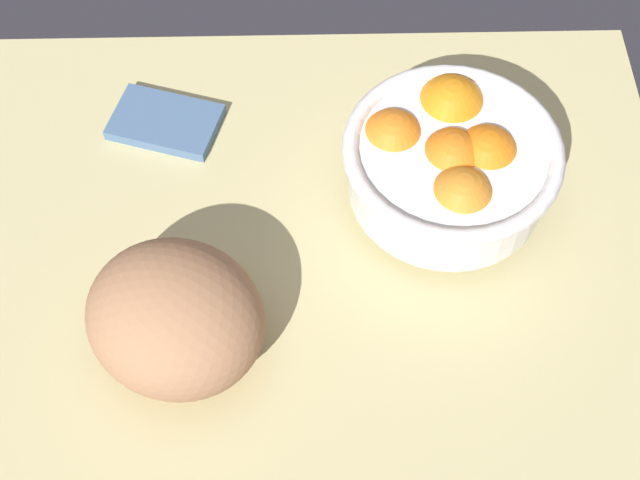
{
  "coord_description": "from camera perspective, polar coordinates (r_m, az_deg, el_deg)",
  "views": [
    {
      "loc": [
        1.8,
        -47.49,
        74.54
      ],
      "look_at": [
        2.68,
        -4.52,
        5.0
      ],
      "focal_mm": 49.26,
      "sensor_mm": 36.0,
      "label": 1
    }
  ],
  "objects": [
    {
      "name": "bread_loaf",
      "position": [
        0.78,
        -9.36,
        -4.99
      ],
      "size": [
        21.82,
        21.4,
        10.78
      ],
      "primitive_type": "ellipsoid",
      "rotation": [
        0.0,
        0.0,
        5.69
      ],
      "color": "#B27D56",
      "rests_on": "ground"
    },
    {
      "name": "napkin_folded",
      "position": [
        0.97,
        -10.0,
        7.56
      ],
      "size": [
        12.92,
        10.22,
        1.27
      ],
      "primitive_type": "cube",
      "rotation": [
        0.0,
        0.0,
        -0.3
      ],
      "color": "#4B6A8F",
      "rests_on": "ground"
    },
    {
      "name": "fruit_bowl",
      "position": [
        0.87,
        8.39,
        5.09
      ],
      "size": [
        21.31,
        21.31,
        9.97
      ],
      "color": "white",
      "rests_on": "ground"
    },
    {
      "name": "ground_plane",
      "position": [
        0.9,
        -1.77,
        0.24
      ],
      "size": [
        77.32,
        53.66,
        3.0
      ],
      "primitive_type": "cube",
      "color": "#CCBF84"
    }
  ]
}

